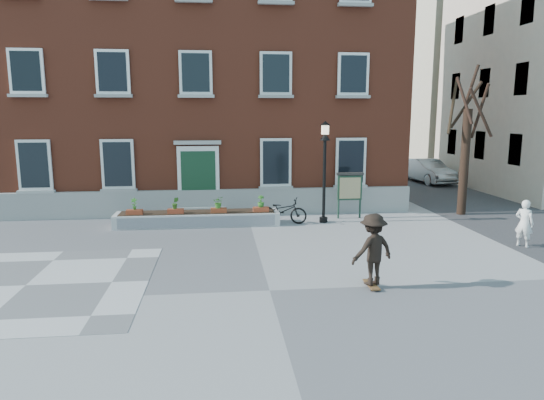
{
  "coord_description": "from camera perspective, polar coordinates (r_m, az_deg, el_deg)",
  "views": [
    {
      "loc": [
        -1.17,
        -11.07,
        4.23
      ],
      "look_at": [
        0.5,
        4.0,
        1.5
      ],
      "focal_mm": 32.0,
      "sensor_mm": 36.0,
      "label": 1
    }
  ],
  "objects": [
    {
      "name": "side_street",
      "position": [
        36.43,
        26.23,
        13.58
      ],
      "size": [
        15.2,
        36.0,
        14.5
      ],
      "color": "#3C3C3F",
      "rests_on": "ground"
    },
    {
      "name": "bicycle",
      "position": [
        18.8,
        1.26,
        -1.25
      ],
      "size": [
        2.01,
        1.23,
        1.0
      ],
      "primitive_type": "imported",
      "rotation": [
        0.0,
        0.0,
        1.25
      ],
      "color": "black",
      "rests_on": "ground"
    },
    {
      "name": "brick_building",
      "position": [
        25.15,
        -8.48,
        14.82
      ],
      "size": [
        18.4,
        10.85,
        12.6
      ],
      "color": "brown",
      "rests_on": "ground"
    },
    {
      "name": "parked_car",
      "position": [
        31.33,
        17.81,
        3.29
      ],
      "size": [
        2.13,
        4.55,
        1.44
      ],
      "primitive_type": "imported",
      "rotation": [
        0.0,
        0.0,
        0.14
      ],
      "color": "#ADB0B2",
      "rests_on": "ground"
    },
    {
      "name": "notice_board",
      "position": [
        19.8,
        9.14,
        1.46
      ],
      "size": [
        1.1,
        0.16,
        1.87
      ],
      "color": "#193225",
      "rests_on": "ground"
    },
    {
      "name": "ground",
      "position": [
        11.91,
        -0.28,
        -10.6
      ],
      "size": [
        100.0,
        100.0,
        0.0
      ],
      "primitive_type": "plane",
      "color": "gray",
      "rests_on": "ground"
    },
    {
      "name": "planter_assembly",
      "position": [
        18.68,
        -8.69,
        -2.04
      ],
      "size": [
        6.2,
        1.12,
        1.15
      ],
      "color": "silver",
      "rests_on": "ground"
    },
    {
      "name": "skateboarder",
      "position": [
        12.09,
        11.77,
        -5.71
      ],
      "size": [
        1.3,
        1.01,
        1.85
      ],
      "color": "brown",
      "rests_on": "ground"
    },
    {
      "name": "checker_patch",
      "position": [
        13.67,
        -27.0,
        -8.95
      ],
      "size": [
        6.0,
        6.0,
        0.01
      ],
      "primitive_type": "cube",
      "color": "slate",
      "rests_on": "ground"
    },
    {
      "name": "lamp_post",
      "position": [
        18.76,
        6.21,
        4.97
      ],
      "size": [
        0.4,
        0.4,
        3.93
      ],
      "color": "black",
      "rests_on": "ground"
    },
    {
      "name": "bystander",
      "position": [
        17.42,
        27.55,
        -2.45
      ],
      "size": [
        0.63,
        0.66,
        1.53
      ],
      "primitive_type": "imported",
      "rotation": [
        0.0,
        0.0,
        2.23
      ],
      "color": "white",
      "rests_on": "ground"
    },
    {
      "name": "bare_tree",
      "position": [
        21.67,
        21.82,
        5.67
      ],
      "size": [
        1.83,
        1.83,
        6.16
      ],
      "color": "black",
      "rests_on": "ground"
    }
  ]
}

